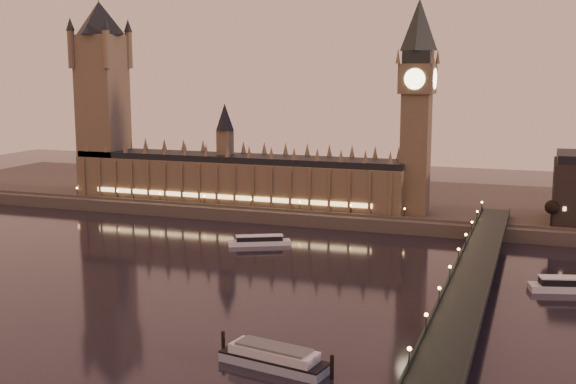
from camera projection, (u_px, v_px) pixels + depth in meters
name	position (u px, v px, depth m)	size (l,w,h in m)	color
ground	(204.00, 283.00, 257.10)	(700.00, 700.00, 0.00)	black
far_embankment	(384.00, 202.00, 400.12)	(560.00, 130.00, 6.00)	#423D35
palace_of_westminster	(236.00, 173.00, 379.21)	(180.00, 26.62, 52.00)	brown
victoria_tower	(102.00, 87.00, 398.24)	(31.68, 31.68, 118.00)	brown
big_ben	(417.00, 94.00, 341.23)	(17.68, 17.68, 104.00)	brown
westminster_bridge	(467.00, 294.00, 226.02)	(13.20, 260.00, 15.30)	black
bare_tree_0	(553.00, 211.00, 317.49)	(5.11, 5.11, 10.39)	black
cruise_boat_a	(259.00, 241.00, 312.73)	(26.68, 17.12, 4.30)	silver
cruise_boat_b	(570.00, 285.00, 246.64)	(28.29, 13.86, 5.07)	silver
moored_barge	(274.00, 357.00, 183.31)	(32.82, 13.24, 6.12)	#96ADBE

